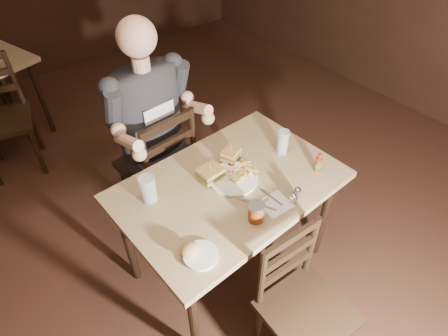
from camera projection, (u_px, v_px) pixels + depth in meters
room_shell at (183, 108)px, 1.47m from camera, size 7.00×7.00×7.00m
main_table at (230, 194)px, 2.10m from camera, size 1.24×0.85×0.77m
chair_far at (157, 165)px, 2.59m from camera, size 0.48×0.52×0.96m
chair_near at (307, 312)px, 1.85m from camera, size 0.43×0.46×0.87m
bg_chair_near at (2, 121)px, 2.98m from camera, size 0.55×0.58×0.95m
diner at (151, 104)px, 2.21m from camera, size 0.61×0.50×1.01m
dinner_plate at (233, 179)px, 2.06m from camera, size 0.27×0.27×0.02m
sandwich_left at (210, 170)px, 2.03m from camera, size 0.13×0.11×0.11m
sandwich_right at (231, 152)px, 2.15m from camera, size 0.13×0.12×0.09m
fries_pile at (242, 172)px, 2.07m from camera, size 0.23×0.17×0.04m
ketchup_dollop at (231, 164)px, 2.14m from camera, size 0.04×0.04×0.01m
glass_left at (148, 189)px, 1.91m from camera, size 0.09×0.09×0.15m
glass_right at (283, 142)px, 2.19m from camera, size 0.07×0.07×0.15m
hot_sauce at (318, 162)px, 2.09m from camera, size 0.04×0.04×0.12m
salt_shaker at (293, 198)px, 1.92m from camera, size 0.04×0.04×0.06m
pepper_shaker at (297, 194)px, 1.95m from camera, size 0.04×0.04×0.07m
syrup_dispenser at (256, 212)px, 1.83m from camera, size 0.09×0.09×0.11m
napkin at (275, 204)px, 1.94m from camera, size 0.16×0.15×0.00m
knife at (257, 204)px, 1.93m from camera, size 0.11×0.19×0.01m
fork at (271, 197)px, 1.97m from camera, size 0.02×0.16×0.00m
side_plate at (201, 256)px, 1.70m from camera, size 0.16×0.16×0.01m
bread_roll at (190, 249)px, 1.68m from camera, size 0.09×0.08×0.05m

